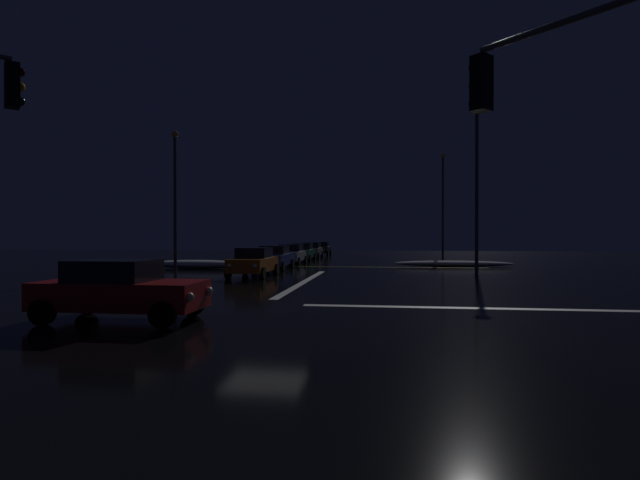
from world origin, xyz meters
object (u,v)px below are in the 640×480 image
object	(u,v)px
sedan_orange	(254,262)
sedan_green	(302,252)
sedan_black	(321,249)
traffic_signal_se	(605,109)
streetlamp_left_near	(175,190)
sedan_silver	(291,254)
sedan_gray	(311,250)
sedan_blue	(274,257)
streetlamp_right_far	(443,199)
sedan_red_crossing	(120,290)
streetlamp_right_near	(477,179)

from	to	relation	value
sedan_orange	sedan_green	bearing A→B (deg)	90.76
sedan_green	sedan_black	xyz separation A→B (m)	(0.18, 11.89, 0.00)
traffic_signal_se	streetlamp_left_near	xyz separation A→B (m)	(-16.22, 20.72, 0.91)
sedan_silver	sedan_gray	size ratio (longest dim) A/B	1.00
sedan_blue	traffic_signal_se	xyz separation A→B (m)	(10.52, -23.23, 3.34)
sedan_orange	sedan_blue	bearing A→B (deg)	91.80
traffic_signal_se	streetlamp_left_near	world-z (taller)	streetlamp_left_near
streetlamp_right_far	sedan_silver	bearing A→B (deg)	-148.32
sedan_red_crossing	traffic_signal_se	bearing A→B (deg)	-20.28
sedan_blue	sedan_green	xyz separation A→B (m)	(-0.05, 11.46, 0.00)
sedan_black	streetlamp_left_near	distance (m)	26.85
sedan_orange	streetlamp_left_near	xyz separation A→B (m)	(-5.88, 3.25, 4.26)
sedan_black	streetlamp_left_near	xyz separation A→B (m)	(-5.84, -25.86, 4.26)
sedan_blue	sedan_red_crossing	xyz separation A→B (m)	(0.35, -19.47, 0.00)
sedan_black	streetlamp_right_far	xyz separation A→B (m)	(12.28, -9.86, 4.73)
sedan_blue	traffic_signal_se	bearing A→B (deg)	-65.63
sedan_green	streetlamp_left_near	world-z (taller)	streetlamp_left_near
sedan_orange	streetlamp_left_near	bearing A→B (deg)	151.07
sedan_blue	sedan_silver	xyz separation A→B (m)	(-0.02, 5.82, 0.00)
sedan_orange	sedan_red_crossing	xyz separation A→B (m)	(0.17, -13.71, 0.00)
sedan_black	streetlamp_right_near	xyz separation A→B (m)	(12.28, -25.86, 4.67)
sedan_black	streetlamp_right_far	world-z (taller)	streetlamp_right_far
sedan_red_crossing	streetlamp_right_near	xyz separation A→B (m)	(12.07, 16.96, 4.67)
sedan_orange	streetlamp_right_far	size ratio (longest dim) A/B	0.45
streetlamp_right_far	streetlamp_right_near	world-z (taller)	streetlamp_right_far
sedan_gray	streetlamp_left_near	xyz separation A→B (m)	(-5.64, -19.67, 4.26)
sedan_orange	traffic_signal_se	size ratio (longest dim) A/B	0.72
sedan_silver	sedan_blue	bearing A→B (deg)	-89.85
streetlamp_left_near	traffic_signal_se	bearing A→B (deg)	-51.95
sedan_gray	sedan_red_crossing	size ratio (longest dim) A/B	1.00
sedan_gray	traffic_signal_se	xyz separation A→B (m)	(10.58, -40.39, 3.34)
sedan_green	sedan_gray	size ratio (longest dim) A/B	1.00
sedan_black	sedan_orange	bearing A→B (deg)	-89.91
sedan_silver	streetlamp_left_near	bearing A→B (deg)	-124.31
sedan_silver	sedan_gray	world-z (taller)	same
sedan_red_crossing	streetlamp_right_far	distance (m)	35.42
sedan_orange	streetlamp_left_near	world-z (taller)	streetlamp_left_near
sedan_red_crossing	sedan_silver	bearing A→B (deg)	90.83
streetlamp_left_near	sedan_blue	bearing A→B (deg)	23.76
sedan_green	sedan_black	world-z (taller)	same
traffic_signal_se	streetlamp_left_near	distance (m)	26.33
sedan_gray	streetlamp_right_near	xyz separation A→B (m)	(12.48, -19.67, 4.67)
sedan_orange	sedan_silver	distance (m)	11.58
sedan_green	streetlamp_right_far	bearing A→B (deg)	9.26
sedan_green	streetlamp_left_near	size ratio (longest dim) A/B	0.50
sedan_silver	sedan_red_crossing	size ratio (longest dim) A/B	1.00
sedan_blue	sedan_gray	bearing A→B (deg)	90.20
sedan_gray	streetlamp_right_far	world-z (taller)	streetlamp_right_far
sedan_black	streetlamp_left_near	size ratio (longest dim) A/B	0.50
sedan_orange	sedan_black	world-z (taller)	same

